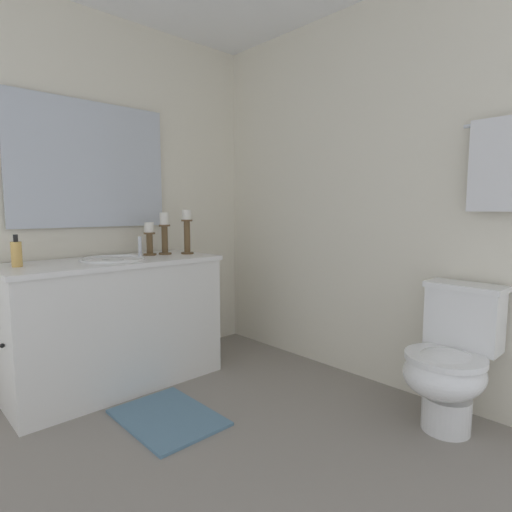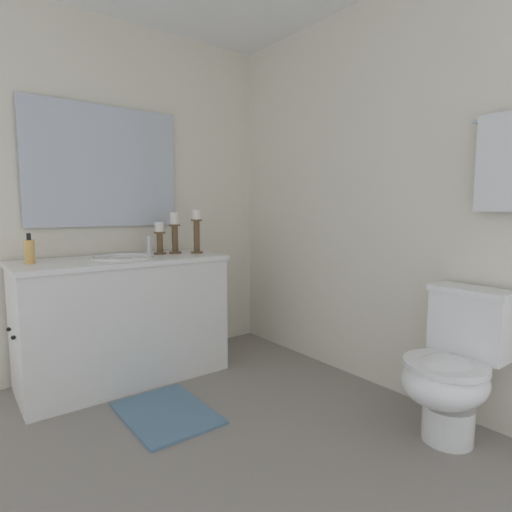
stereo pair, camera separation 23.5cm
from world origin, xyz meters
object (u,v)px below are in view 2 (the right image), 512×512
at_px(vanity_cabinet, 124,319).
at_px(toilet, 452,368).
at_px(mirror, 105,166).
at_px(candle_holder_mid, 160,237).
at_px(candle_holder_short, 175,232).
at_px(soap_bottle, 30,251).
at_px(towel_near_vanity, 507,162).
at_px(sink_basin, 122,264).
at_px(bath_mat, 166,413).
at_px(candle_holder_tall, 197,230).

height_order(vanity_cabinet, toilet, vanity_cabinet).
distance_m(mirror, candle_holder_mid, 0.62).
distance_m(vanity_cabinet, candle_holder_short, 0.70).
bearing_deg(soap_bottle, towel_near_vanity, 43.01).
bearing_deg(sink_basin, bath_mat, -0.09).
xyz_separation_m(candle_holder_tall, toilet, (1.68, 0.47, -0.62)).
xyz_separation_m(soap_bottle, towel_near_vanity, (1.87, 1.74, 0.47)).
bearing_deg(vanity_cabinet, towel_near_vanity, 33.79).
relative_size(sink_basin, toilet, 0.54).
xyz_separation_m(sink_basin, toilet, (1.71, 1.01, -0.42)).
bearing_deg(bath_mat, mirror, -180.00).
xyz_separation_m(candle_holder_tall, candle_holder_short, (-0.08, -0.13, -0.01)).
height_order(sink_basin, bath_mat, sink_basin).
bearing_deg(bath_mat, candle_holder_mid, 156.64).
xyz_separation_m(candle_holder_short, soap_bottle, (0.00, -0.94, -0.08)).
relative_size(vanity_cabinet, towel_near_vanity, 2.84).
xyz_separation_m(mirror, toilet, (1.99, 1.01, -1.07)).
bearing_deg(towel_near_vanity, toilet, -116.97).
bearing_deg(candle_holder_mid, sink_basin, -75.87).
distance_m(candle_holder_short, toilet, 1.96).
relative_size(sink_basin, soap_bottle, 2.23).
bearing_deg(towel_near_vanity, candle_holder_tall, -159.39).
relative_size(vanity_cabinet, candle_holder_mid, 5.77).
height_order(toilet, towel_near_vanity, towel_near_vanity).
xyz_separation_m(vanity_cabinet, mirror, (-0.28, 0.00, 1.02)).
height_order(candle_holder_mid, toilet, candle_holder_mid).
xyz_separation_m(sink_basin, bath_mat, (0.62, -0.00, -0.78)).
relative_size(candle_holder_mid, toilet, 0.31).
xyz_separation_m(candle_holder_tall, soap_bottle, (-0.08, -1.07, -0.09)).
height_order(vanity_cabinet, soap_bottle, soap_bottle).
xyz_separation_m(candle_holder_tall, bath_mat, (0.60, -0.54, -0.98)).
relative_size(vanity_cabinet, toilet, 1.77).
xyz_separation_m(candle_holder_mid, soap_bottle, (0.02, -0.83, -0.05)).
relative_size(mirror, toilet, 1.39).
xyz_separation_m(vanity_cabinet, soap_bottle, (-0.05, -0.53, 0.48)).
relative_size(candle_holder_tall, soap_bottle, 1.75).
bearing_deg(sink_basin, soap_bottle, -95.58).
bearing_deg(candle_holder_short, candle_holder_tall, 58.43).
height_order(candle_holder_tall, towel_near_vanity, towel_near_vanity).
bearing_deg(bath_mat, towel_near_vanity, 45.59).
height_order(soap_bottle, toilet, soap_bottle).
xyz_separation_m(mirror, candle_holder_mid, (0.20, 0.30, -0.50)).
bearing_deg(candle_holder_short, vanity_cabinet, -82.73).
height_order(mirror, towel_near_vanity, mirror).
bearing_deg(toilet, bath_mat, -137.07).
relative_size(candle_holder_tall, towel_near_vanity, 0.68).
distance_m(mirror, candle_holder_tall, 0.77).
bearing_deg(towel_near_vanity, bath_mat, -134.41).
bearing_deg(vanity_cabinet, bath_mat, 0.00).
bearing_deg(sink_basin, candle_holder_mid, 104.13).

